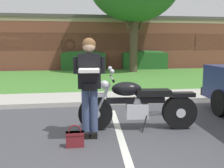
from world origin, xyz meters
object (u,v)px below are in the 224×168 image
Objects in this scene: handbag at (75,138)px; rider_person at (89,80)px; brick_building at (64,43)px; motorcycle at (143,104)px; hedge_center_left at (144,60)px; hedge_left at (83,60)px.

rider_person is at bearing 56.43° from handbag.
motorcycle is at bearing -83.92° from brick_building.
rider_person is at bearing -87.35° from brick_building.
hedge_center_left is at bearing 69.18° from handbag.
brick_building reaches higher than hedge_center_left.
handbag is at bearing -123.57° from rider_person.
hedge_left reaches higher than handbag.
rider_person is (-1.02, -0.28, 0.53)m from motorcycle.
hedge_center_left is (4.41, 11.91, -0.36)m from rider_person.
brick_building reaches higher than handbag.
hedge_center_left is (4.68, 12.31, 0.51)m from handbag.
rider_person is at bearing -164.51° from motorcycle.
hedge_left is at bearing 92.61° from motorcycle.
brick_building reaches higher than rider_person.
hedge_center_left is at bearing -46.43° from brick_building.
brick_building is (-0.54, 17.79, 1.58)m from handbag.
motorcycle is 0.83× the size of hedge_left.
brick_building is (-1.82, 17.11, 1.24)m from motorcycle.
rider_person is 0.63× the size of hedge_left.
rider_person reaches higher than hedge_left.
handbag is 0.13× the size of hedge_left.
brick_building is at bearing 103.25° from hedge_left.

